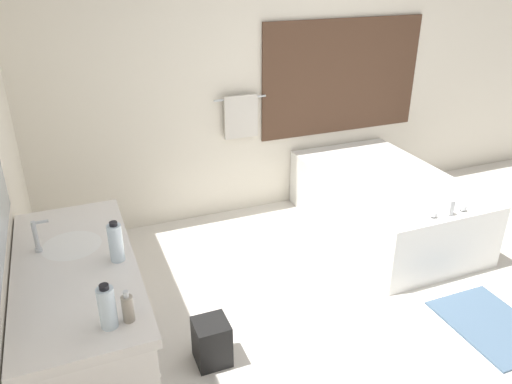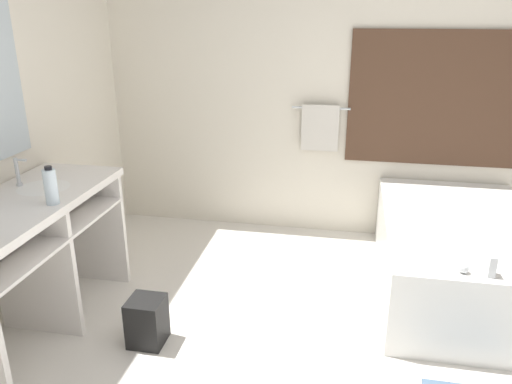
% 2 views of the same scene
% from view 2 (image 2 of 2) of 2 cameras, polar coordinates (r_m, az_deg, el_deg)
% --- Properties ---
extents(wall_back_with_blinds, '(7.40, 0.13, 2.70)m').
position_cam_2_polar(wall_back_with_blinds, '(4.38, 11.97, 11.89)').
color(wall_back_with_blinds, silver).
rests_on(wall_back_with_blinds, ground_plane).
extents(vanity_counter, '(0.60, 1.40, 0.90)m').
position_cam_2_polar(vanity_counter, '(3.30, -24.26, -4.63)').
color(vanity_counter, white).
rests_on(vanity_counter, ground_plane).
extents(sink_faucet, '(0.09, 0.04, 0.18)m').
position_cam_2_polar(sink_faucet, '(3.43, -25.56, 2.02)').
color(sink_faucet, silver).
rests_on(sink_faucet, vanity_counter).
extents(bathtub, '(1.06, 1.75, 0.67)m').
position_cam_2_polar(bathtub, '(3.88, 22.08, -6.42)').
color(bathtub, white).
rests_on(bathtub, ground_plane).
extents(water_bottle_1, '(0.07, 0.07, 0.22)m').
position_cam_2_polar(water_bottle_1, '(3.03, -22.40, 0.61)').
color(water_bottle_1, silver).
rests_on(water_bottle_1, vanity_counter).
extents(waste_bin, '(0.21, 0.21, 0.30)m').
position_cam_2_polar(waste_bin, '(3.22, -12.35, -14.21)').
color(waste_bin, black).
rests_on(waste_bin, ground_plane).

